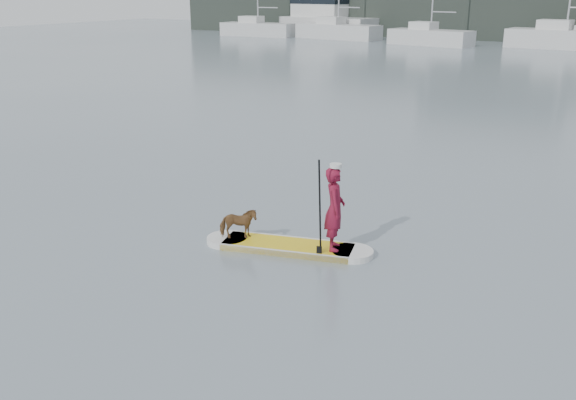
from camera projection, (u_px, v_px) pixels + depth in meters
The scene contains 11 objects.
ground at pixel (411, 211), 14.47m from camera, with size 140.00×140.00×0.00m, color slate.
paddleboard at pixel (288, 246), 12.33m from camera, with size 3.23×1.41×0.12m.
paddler at pixel (335, 209), 11.83m from camera, with size 0.58×0.38×1.58m, color maroon.
white_cap at pixel (336, 166), 11.57m from camera, with size 0.22×0.22×0.07m, color silver.
dog at pixel (238, 224), 12.47m from camera, with size 0.33×0.73×0.61m, color brown.
paddle at pixel (320, 219), 11.64m from camera, with size 0.11×0.30×2.00m.
sailboat_a at pixel (257, 28), 66.53m from camera, with size 7.93×2.83×11.36m.
sailboat_b at pixel (337, 30), 62.76m from camera, with size 8.89×3.88×12.77m.
sailboat_c at pixel (430, 36), 55.92m from camera, with size 7.68×3.82×10.55m.
sailboat_d at pixel (564, 37), 52.53m from camera, with size 9.40×3.65×13.53m.
motor_yacht_b at pixel (324, 16), 67.10m from camera, with size 10.83×5.26×6.85m.
Camera 1 is at (4.34, -13.24, 4.79)m, focal length 40.00 mm.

